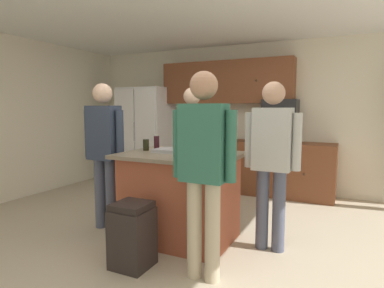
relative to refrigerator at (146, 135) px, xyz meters
The scene contains 18 objects.
floor 3.25m from the refrigerator, 49.98° to the right, with size 7.04×7.04×0.00m, color #B7A88E.
back_wall 2.08m from the refrigerator, 11.81° to the left, with size 6.40×0.10×2.60m, color beige.
cabinet_run_upper 1.90m from the refrigerator, ahead, with size 2.40×0.38×0.75m.
cabinet_run_lower 2.65m from the refrigerator, ahead, with size 1.80×0.63×0.90m.
refrigerator is the anchor object (origin of this frame).
microwave_over_range 2.65m from the refrigerator, ahead, with size 0.56×0.40×0.32m, color black.
kitchen_island 3.06m from the refrigerator, 48.96° to the right, with size 1.27×0.96×0.98m.
person_guest_right 2.29m from the refrigerator, 40.30° to the right, with size 0.57×0.23×1.74m.
person_elder_center 2.59m from the refrigerator, 67.09° to the right, with size 0.57×0.23×1.76m.
person_host_foreground 3.92m from the refrigerator, 49.04° to the right, with size 0.57×0.23×1.77m.
person_guest_by_door 3.63m from the refrigerator, 35.58° to the right, with size 0.57×0.23×1.73m.
tumbler_amber 2.72m from the refrigerator, 55.97° to the right, with size 0.07×0.07×0.13m.
glass_dark_ale 3.40m from the refrigerator, 47.46° to the right, with size 0.07×0.07×0.13m.
glass_short_whisky 2.69m from the refrigerator, 53.31° to the right, with size 0.06×0.06×0.17m.
glass_stout_tall 3.08m from the refrigerator, 40.80° to the right, with size 0.07×0.07×0.16m.
mug_ceramic_white 2.88m from the refrigerator, 44.25° to the right, with size 0.13×0.09×0.11m.
serving_tray 2.95m from the refrigerator, 49.74° to the right, with size 0.44×0.30×0.04m.
trash_bin 3.64m from the refrigerator, 58.20° to the right, with size 0.34×0.34×0.61m.
Camera 1 is at (1.66, -3.04, 1.48)m, focal length 30.61 mm.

